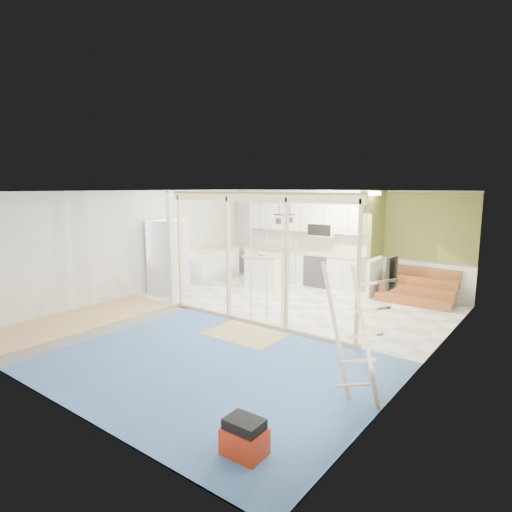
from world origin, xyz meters
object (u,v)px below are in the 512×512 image
Objects in this scene: toolbox at (244,438)px; ladder at (354,335)px; island at (265,271)px; fridge at (168,256)px.

ladder reaches higher than toolbox.
toolbox is (4.12, -6.04, -0.26)m from island.
toolbox is at bearing -123.84° from ladder.
ladder is (6.24, -2.55, -0.03)m from fridge.
fridge is at bearing 138.12° from ladder.
fridge reaches higher than ladder.
island is at bearing 36.06° from fridge.
island is 0.65× the size of ladder.
toolbox is at bearing -47.01° from fridge.
island is at bearing 123.14° from toolbox.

